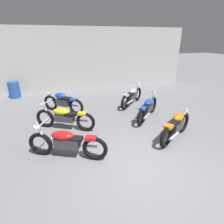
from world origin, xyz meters
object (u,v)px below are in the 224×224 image
(motorcycle_left_row_2, at_px, (63,102))
(oil_drum, at_px, (14,90))
(motorcycle_right_row_2, at_px, (132,96))
(motorcycle_left_row_0, at_px, (66,142))
(motorcycle_left_row_1, at_px, (64,117))
(motorcycle_right_row_1, at_px, (148,107))
(motorcycle_right_row_0, at_px, (176,125))

(motorcycle_left_row_2, xyz_separation_m, oil_drum, (-2.33, 2.91, -0.03))
(motorcycle_right_row_2, xyz_separation_m, oil_drum, (-5.52, 2.93, -0.03))
(motorcycle_left_row_0, relative_size, motorcycle_left_row_1, 1.02)
(motorcycle_left_row_1, height_order, motorcycle_right_row_2, same)
(motorcycle_right_row_2, bearing_deg, oil_drum, 152.06)
(motorcycle_left_row_2, bearing_deg, motorcycle_right_row_1, -28.00)
(motorcycle_left_row_1, height_order, motorcycle_right_row_1, same)
(motorcycle_right_row_1, relative_size, motorcycle_right_row_2, 0.98)
(motorcycle_left_row_0, distance_m, motorcycle_left_row_2, 3.36)
(motorcycle_right_row_2, relative_size, oil_drum, 1.96)
(motorcycle_left_row_0, bearing_deg, motorcycle_left_row_1, 87.93)
(motorcycle_right_row_0, relative_size, motorcycle_right_row_2, 1.04)
(motorcycle_right_row_0, height_order, motorcycle_right_row_2, motorcycle_right_row_2)
(motorcycle_right_row_2, bearing_deg, motorcycle_right_row_1, -91.28)
(motorcycle_right_row_2, bearing_deg, motorcycle_left_row_2, 179.68)
(motorcycle_left_row_1, xyz_separation_m, motorcycle_left_row_2, (0.04, 1.65, 0.01))
(motorcycle_left_row_2, distance_m, motorcycle_right_row_1, 3.57)
(motorcycle_right_row_0, relative_size, oil_drum, 2.05)
(motorcycle_right_row_1, relative_size, oil_drum, 1.91)
(motorcycle_left_row_2, distance_m, motorcycle_right_row_0, 4.68)
(motorcycle_left_row_0, relative_size, motorcycle_right_row_1, 1.23)
(motorcycle_left_row_0, relative_size, oil_drum, 2.35)
(motorcycle_right_row_2, bearing_deg, motorcycle_left_row_0, -134.54)
(motorcycle_right_row_1, height_order, motorcycle_right_row_2, same)
(motorcycle_right_row_0, bearing_deg, oil_drum, 131.48)
(motorcycle_left_row_0, xyz_separation_m, oil_drum, (-2.23, 6.27, -0.03))
(motorcycle_right_row_0, xyz_separation_m, motorcycle_right_row_2, (-0.04, 3.36, -0.01))
(motorcycle_left_row_2, distance_m, oil_drum, 3.73)
(motorcycle_left_row_1, height_order, oil_drum, motorcycle_left_row_1)
(motorcycle_left_row_1, bearing_deg, motorcycle_right_row_1, -0.42)
(motorcycle_right_row_0, relative_size, motorcycle_right_row_1, 1.07)
(motorcycle_left_row_1, xyz_separation_m, motorcycle_right_row_0, (3.27, -1.73, 0.01))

